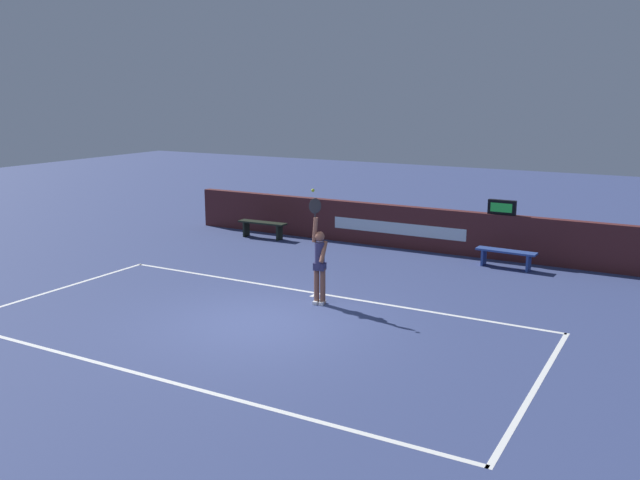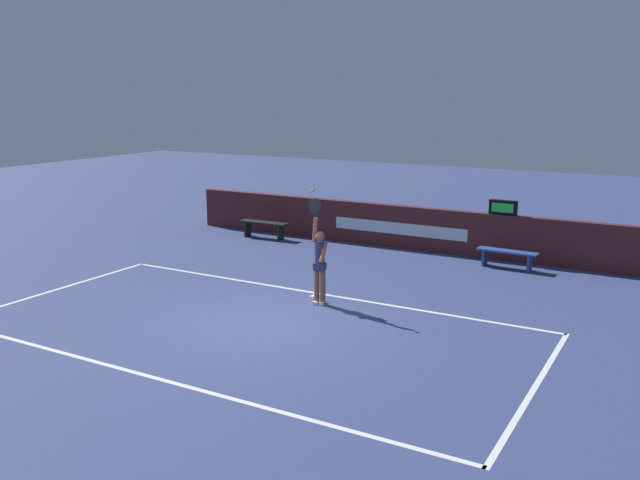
{
  "view_description": "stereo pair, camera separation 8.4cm",
  "coord_description": "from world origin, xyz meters",
  "px_view_note": "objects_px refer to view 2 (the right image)",
  "views": [
    {
      "loc": [
        7.37,
        -10.73,
        4.55
      ],
      "look_at": [
        0.54,
        1.49,
        1.48
      ],
      "focal_mm": 38.06,
      "sensor_mm": 36.0,
      "label": 1
    },
    {
      "loc": [
        7.45,
        -10.69,
        4.55
      ],
      "look_at": [
        0.54,
        1.49,
        1.48
      ],
      "focal_mm": 38.06,
      "sensor_mm": 36.0,
      "label": 2
    }
  ],
  "objects_px": {
    "speed_display": "(503,207)",
    "courtside_bench_near": "(507,255)",
    "tennis_ball": "(313,190)",
    "courtside_bench_far": "(264,226)",
    "tennis_player": "(320,261)"
  },
  "relations": [
    {
      "from": "speed_display",
      "to": "tennis_ball",
      "type": "relative_size",
      "value": 10.63
    },
    {
      "from": "tennis_player",
      "to": "courtside_bench_far",
      "type": "height_order",
      "value": "tennis_player"
    },
    {
      "from": "tennis_ball",
      "to": "courtside_bench_near",
      "type": "xyz_separation_m",
      "value": [
        2.92,
        5.11,
        -2.13
      ]
    },
    {
      "from": "courtside_bench_far",
      "to": "tennis_player",
      "type": "bearing_deg",
      "value": -45.91
    },
    {
      "from": "courtside_bench_near",
      "to": "courtside_bench_far",
      "type": "relative_size",
      "value": 0.97
    },
    {
      "from": "tennis_ball",
      "to": "courtside_bench_near",
      "type": "distance_m",
      "value": 6.26
    },
    {
      "from": "tennis_player",
      "to": "tennis_ball",
      "type": "bearing_deg",
      "value": -173.13
    },
    {
      "from": "speed_display",
      "to": "tennis_player",
      "type": "distance_m",
      "value": 6.45
    },
    {
      "from": "speed_display",
      "to": "courtside_bench_near",
      "type": "height_order",
      "value": "speed_display"
    },
    {
      "from": "speed_display",
      "to": "tennis_player",
      "type": "relative_size",
      "value": 0.32
    },
    {
      "from": "speed_display",
      "to": "tennis_ball",
      "type": "bearing_deg",
      "value": -112.86
    },
    {
      "from": "courtside_bench_near",
      "to": "courtside_bench_far",
      "type": "height_order",
      "value": "courtside_bench_far"
    },
    {
      "from": "tennis_ball",
      "to": "courtside_bench_near",
      "type": "relative_size",
      "value": 0.04
    },
    {
      "from": "tennis_player",
      "to": "courtside_bench_near",
      "type": "bearing_deg",
      "value": 61.44
    },
    {
      "from": "tennis_player",
      "to": "tennis_ball",
      "type": "distance_m",
      "value": 1.54
    }
  ]
}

